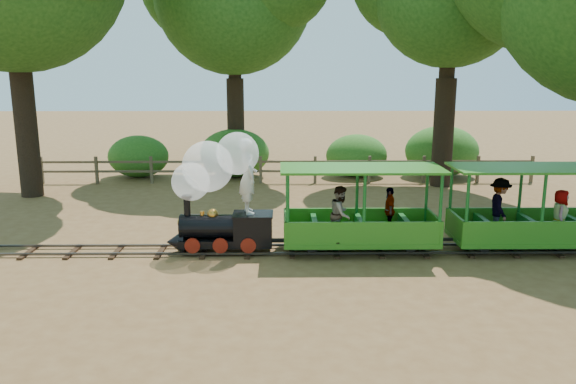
{
  "coord_description": "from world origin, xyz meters",
  "views": [
    {
      "loc": [
        -0.23,
        -12.26,
        4.1
      ],
      "look_at": [
        -0.08,
        0.5,
        1.3
      ],
      "focal_mm": 35.0,
      "sensor_mm": 36.0,
      "label": 1
    }
  ],
  "objects_px": {
    "carriage_front": "(359,219)",
    "carriage_rear": "(525,217)",
    "locomotive": "(218,184)",
    "fence": "(288,168)"
  },
  "relations": [
    {
      "from": "carriage_front",
      "to": "carriage_rear",
      "type": "xyz_separation_m",
      "value": [
        3.78,
        0.05,
        0.03
      ]
    },
    {
      "from": "carriage_front",
      "to": "carriage_rear",
      "type": "height_order",
      "value": "same"
    },
    {
      "from": "locomotive",
      "to": "carriage_rear",
      "type": "distance_m",
      "value": 7.0
    },
    {
      "from": "carriage_rear",
      "to": "locomotive",
      "type": "bearing_deg",
      "value": 179.42
    },
    {
      "from": "fence",
      "to": "carriage_front",
      "type": "bearing_deg",
      "value": -79.28
    },
    {
      "from": "locomotive",
      "to": "fence",
      "type": "distance_m",
      "value": 8.16
    },
    {
      "from": "carriage_rear",
      "to": "fence",
      "type": "xyz_separation_m",
      "value": [
        -5.3,
        8.0,
        -0.24
      ]
    },
    {
      "from": "locomotive",
      "to": "carriage_front",
      "type": "xyz_separation_m",
      "value": [
        3.18,
        -0.12,
        -0.8
      ]
    },
    {
      "from": "carriage_front",
      "to": "locomotive",
      "type": "bearing_deg",
      "value": 177.89
    },
    {
      "from": "locomotive",
      "to": "carriage_front",
      "type": "bearing_deg",
      "value": -2.11
    }
  ]
}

